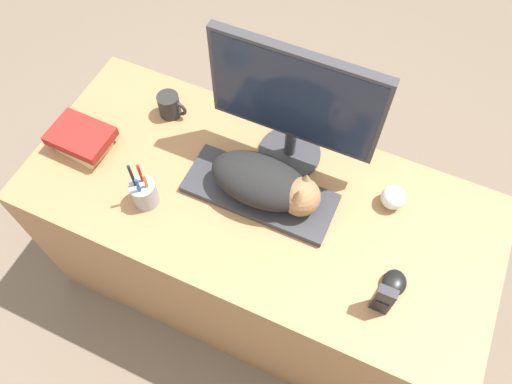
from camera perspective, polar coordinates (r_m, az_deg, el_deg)
name	(u,v)px	position (r m, az deg, el deg)	size (l,w,h in m)	color
ground_plane	(223,352)	(2.11, -3.78, -17.78)	(12.00, 12.00, 0.00)	#6B5B4C
desk	(258,246)	(1.86, 0.18, -6.19)	(1.49, 0.67, 0.71)	#9E7047
keyboard	(260,193)	(1.54, 0.41, -0.11)	(0.47, 0.18, 0.02)	#2D2D33
cat	(268,184)	(1.47, 1.41, 0.97)	(0.35, 0.17, 0.14)	black
monitor	(294,103)	(1.43, 4.38, 10.14)	(0.51, 0.20, 0.45)	#333338
computer_mouse	(394,283)	(1.46, 15.53, -9.96)	(0.07, 0.08, 0.03)	black
coffee_mug	(170,105)	(1.73, -9.81, 9.73)	(0.10, 0.07, 0.08)	black
pen_cup	(144,193)	(1.54, -12.67, -0.08)	(0.08, 0.08, 0.19)	#939399
baseball	(393,197)	(1.56, 15.42, -0.60)	(0.08, 0.08, 0.08)	silver
phone	(383,300)	(1.39, 14.32, -11.84)	(0.05, 0.03, 0.13)	black
book_stack	(82,140)	(1.72, -19.28, 5.68)	(0.20, 0.15, 0.07)	#C6B284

